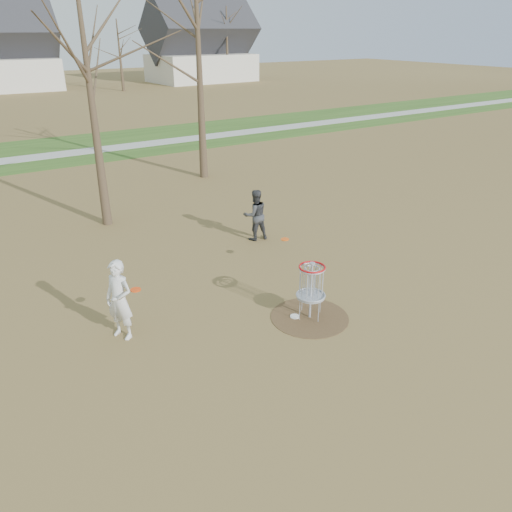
{
  "coord_description": "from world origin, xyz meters",
  "views": [
    {
      "loc": [
        -6.38,
        -7.61,
        6.05
      ],
      "look_at": [
        -0.5,
        1.5,
        1.1
      ],
      "focal_mm": 35.0,
      "sensor_mm": 36.0,
      "label": 1
    }
  ],
  "objects_px": {
    "player_standing": "(119,300)",
    "player_throwing": "(255,215)",
    "disc_golf_basket": "(311,282)",
    "disc_grounded": "(295,316)"
  },
  "relations": [
    {
      "from": "disc_grounded",
      "to": "disc_golf_basket",
      "type": "bearing_deg",
      "value": -33.67
    },
    {
      "from": "disc_grounded",
      "to": "disc_golf_basket",
      "type": "distance_m",
      "value": 0.96
    },
    {
      "from": "player_standing",
      "to": "disc_golf_basket",
      "type": "distance_m",
      "value": 4.16
    },
    {
      "from": "player_standing",
      "to": "player_throwing",
      "type": "height_order",
      "value": "player_standing"
    },
    {
      "from": "player_standing",
      "to": "player_throwing",
      "type": "xyz_separation_m",
      "value": [
        5.35,
        3.06,
        -0.08
      ]
    },
    {
      "from": "player_standing",
      "to": "disc_grounded",
      "type": "xyz_separation_m",
      "value": [
        3.57,
        -1.39,
        -0.87
      ]
    },
    {
      "from": "disc_golf_basket",
      "to": "player_throwing",
      "type": "bearing_deg",
      "value": 72.12
    },
    {
      "from": "player_throwing",
      "to": "disc_golf_basket",
      "type": "distance_m",
      "value": 4.87
    },
    {
      "from": "player_standing",
      "to": "disc_grounded",
      "type": "distance_m",
      "value": 3.93
    },
    {
      "from": "player_throwing",
      "to": "player_standing",
      "type": "bearing_deg",
      "value": 39.38
    }
  ]
}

